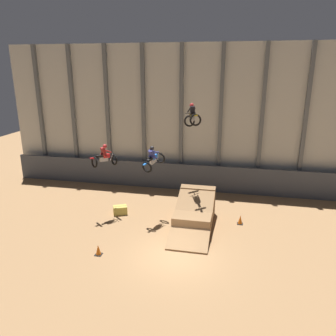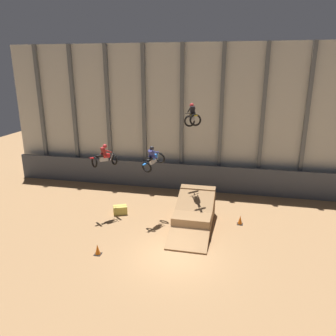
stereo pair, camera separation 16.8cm
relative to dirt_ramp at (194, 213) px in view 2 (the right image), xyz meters
The scene contains 10 objects.
ground_plane 4.08m from the dirt_ramp, 97.21° to the right, with size 60.00×60.00×0.00m, color #9E754C.
arena_back_wall 8.24m from the dirt_ramp, 94.38° to the left, with size 32.00×0.40×11.23m.
lower_barrier 5.82m from the dirt_ramp, 94.98° to the left, with size 31.36×0.20×2.12m.
dirt_ramp is the anchor object (origin of this frame).
rider_bike_left_air 6.71m from the dirt_ramp, behind, with size 1.55×1.66×1.49m.
rider_bike_center_air 4.30m from the dirt_ramp, behind, with size 1.29×1.86×1.58m.
rider_bike_right_air 6.03m from the dirt_ramp, 108.79° to the left, with size 1.32×1.78×1.58m.
traffic_cone_near_ramp 6.50m from the dirt_ramp, 133.65° to the right, with size 0.36×0.36×0.58m.
traffic_cone_arena_edge 2.90m from the dirt_ramp, ahead, with size 0.36×0.36×0.58m.
hay_bale_trackside 5.10m from the dirt_ramp, behind, with size 1.07×0.93×0.57m.
Camera 2 is at (2.91, -14.73, 9.49)m, focal length 35.00 mm.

